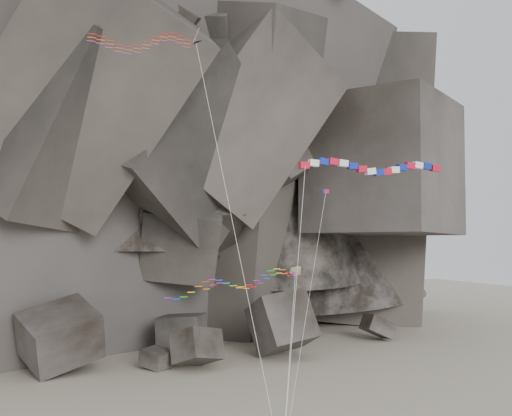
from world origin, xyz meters
name	(u,v)px	position (x,y,z in m)	size (l,w,h in m)	color
headland	(94,88)	(0.00, 70.00, 42.00)	(110.00, 70.00, 84.00)	#4A433D
boulder_field	(187,341)	(5.00, 34.28, 2.61)	(55.19, 17.83, 9.79)	#47423F
delta_kite	(139,41)	(-9.45, 4.78, 31.65)	(10.84, 13.08, 32.04)	red
banner_kite	(372,167)	(9.40, 0.02, 22.06)	(19.11, 8.22, 21.23)	red
parafoil_kite	(229,283)	(-3.34, 0.89, 12.75)	(11.84, 8.33, 12.38)	yellow
pennant_kite	(317,246)	(2.79, -1.92, 15.60)	(7.85, 6.79, 18.56)	red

